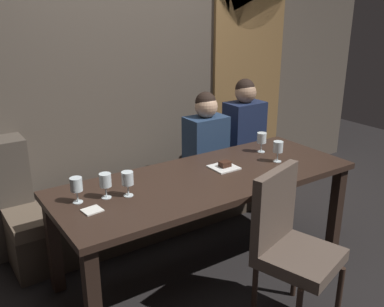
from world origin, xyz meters
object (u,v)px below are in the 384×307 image
Objects in this scene: wine_glass_far_left at (278,148)px; banquette_bench at (160,205)px; dining_table at (207,188)px; wine_glass_near_left at (262,138)px; diner_bearded at (244,123)px; chair_near_side at (289,239)px; wine_glass_center_back at (105,181)px; diner_redhead at (206,135)px; wine_glass_end_right at (76,185)px; dessert_plate at (224,166)px; wine_glass_far_right at (128,179)px.

banquette_bench is at bearing 129.43° from wine_glass_far_left.
dining_table is 0.73m from wine_glass_near_left.
dining_table is 2.77× the size of diner_bearded.
chair_near_side is at bearing -83.25° from dining_table.
wine_glass_center_back is 1.00× the size of wine_glass_near_left.
diner_bearded reaches higher than wine_glass_far_left.
diner_bearded is (0.48, 0.04, 0.03)m from diner_redhead.
diner_redhead is at bearing 26.48° from wine_glass_center_back.
wine_glass_end_right is at bearing 173.30° from dining_table.
chair_near_side reaches higher than wine_glass_far_left.
wine_glass_end_right is at bearing 173.80° from wine_glass_far_left.
wine_glass_center_back is 0.94m from dessert_plate.
dessert_plate is at bearing 81.82° from chair_near_side.
dining_table is 13.41× the size of wine_glass_far_left.
diner_bearded is 1.71m from wine_glass_far_right.
chair_near_side reaches higher than dessert_plate.
wine_glass_far_left is (0.62, -0.06, 0.20)m from dining_table.
banquette_bench is 3.15× the size of diner_bearded.
wine_glass_center_back is at bearing -159.09° from diner_bearded.
diner_bearded is at bearing 5.20° from diner_redhead.
dining_table is at bearing -142.98° from diner_bearded.
wine_glass_near_left is (-0.27, -0.54, 0.03)m from diner_bearded.
wine_glass_end_right is (-0.17, 0.04, 0.00)m from wine_glass_center_back.
diner_redhead is 0.92× the size of diner_bearded.
diner_bearded is 4.84× the size of wine_glass_far_left.
wine_glass_center_back is at bearing -11.84° from wine_glass_end_right.
diner_bearded is (0.86, 1.44, 0.27)m from chair_near_side.
wine_glass_far_right is 1.30m from wine_glass_near_left.
dining_table is 13.41× the size of wine_glass_far_right.
banquette_bench is 15.24× the size of wine_glass_far_left.
wine_glass_near_left is at bearing 56.84° from chair_near_side.
wine_glass_near_left is (1.42, 0.11, 0.00)m from wine_glass_center_back.
wine_glass_far_left is at bearing -50.57° from banquette_bench.
diner_redhead reaches higher than wine_glass_end_right.
banquette_bench is 15.24× the size of wine_glass_center_back.
chair_near_side is at bearing -120.97° from diner_bearded.
banquette_bench is at bearing 142.57° from wine_glass_near_left.
diner_bearded is 4.84× the size of wine_glass_center_back.
diner_redhead is 0.54m from wine_glass_near_left.
chair_near_side is 1.06m from wine_glass_far_right.
diner_redhead is 0.67m from dessert_plate.
chair_near_side is 1.33m from wine_glass_end_right.
diner_redhead is at bearing 55.16° from dining_table.
dessert_plate is at bearing 3.07° from wine_glass_far_right.
wine_glass_near_left is 0.86× the size of dessert_plate.
wine_glass_center_back reaches higher than dessert_plate.
chair_near_side is at bearing -39.75° from wine_glass_end_right.
dining_table is at bearing -165.00° from wine_glass_near_left.
wine_glass_end_right is at bearing 163.89° from wine_glass_far_right.
wine_glass_end_right is at bearing 140.25° from chair_near_side.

